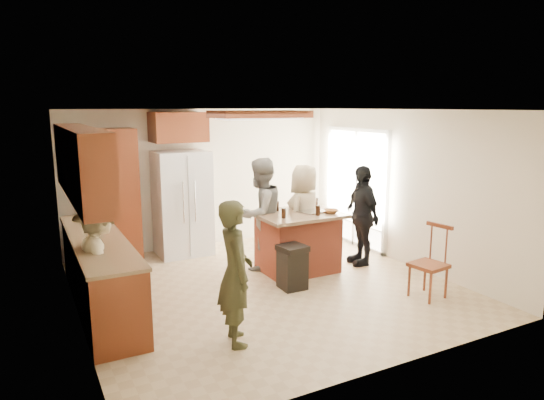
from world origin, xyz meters
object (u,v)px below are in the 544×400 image
person_behind_left (260,214)px  person_behind_right (304,215)px  person_counter (100,262)px  person_front_left (235,273)px  spindle_chair (429,265)px  refrigerator (182,203)px  trash_bin (292,267)px  person_side_right (362,215)px  kitchen_island (298,241)px

person_behind_left → person_behind_right: person_behind_left is taller
person_behind_right → person_counter: 3.37m
person_front_left → spindle_chair: 2.84m
spindle_chair → refrigerator: bearing=124.0°
person_front_left → refrigerator: size_ratio=0.88×
person_front_left → trash_bin: bearing=-39.6°
person_side_right → spindle_chair: person_side_right is taller
person_side_right → trash_bin: person_side_right is taller
trash_bin → person_side_right: bearing=16.0°
person_front_left → person_side_right: size_ratio=0.98×
trash_bin → person_counter: bearing=177.8°
person_behind_right → spindle_chair: person_behind_right is taller
kitchen_island → trash_bin: size_ratio=2.03×
person_side_right → kitchen_island: 1.16m
person_side_right → person_front_left: bearing=-51.5°
person_side_right → trash_bin: size_ratio=2.58×
person_behind_right → spindle_chair: (0.74, -2.01, -0.36)m
spindle_chair → person_counter: bearing=163.0°
person_behind_left → person_behind_right: size_ratio=1.08×
person_front_left → person_side_right: (2.90, 1.54, 0.02)m
person_side_right → spindle_chair: (-0.08, -1.58, -0.36)m
person_counter → spindle_chair: 4.22m
person_side_right → refrigerator: size_ratio=0.90×
person_front_left → kitchen_island: bearing=-35.2°
person_behind_right → refrigerator: bearing=-74.0°
person_counter → refrigerator: refrigerator is taller
person_counter → refrigerator: size_ratio=0.83×
person_behind_right → refrigerator: refrigerator is taller
refrigerator → person_counter: bearing=-127.4°
person_front_left → kitchen_island: person_front_left is taller
person_behind_right → person_counter: bearing=-18.3°
person_side_right → refrigerator: bearing=-117.4°
person_behind_right → person_side_right: person_behind_right is taller
person_side_right → refrigerator: (-2.41, 1.88, 0.09)m
person_counter → kitchen_island: bearing=-90.0°
person_behind_left → person_behind_right: (0.73, -0.12, -0.07)m
person_counter → spindle_chair: (4.02, -1.23, -0.29)m
person_behind_right → trash_bin: (-0.73, -0.88, -0.50)m
person_behind_left → person_counter: size_ratio=1.18×
person_behind_left → person_side_right: size_ratio=1.09×
refrigerator → spindle_chair: size_ratio=1.81×
kitchen_island → refrigerator: bearing=127.7°
person_counter → kitchen_island: size_ratio=1.17×
person_side_right → person_behind_left: bearing=-99.2°
trash_bin → person_behind_right: bearing=50.4°
refrigerator → person_behind_right: bearing=-42.2°
person_side_right → spindle_chair: 1.62m
person_behind_left → trash_bin: person_behind_left is taller
person_behind_left → person_behind_right: 0.75m
person_front_left → person_behind_left: size_ratio=0.90×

